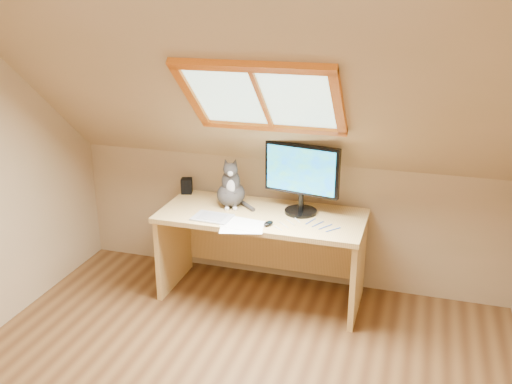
% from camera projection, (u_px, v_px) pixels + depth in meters
% --- Properties ---
extents(room_shell, '(3.52, 3.52, 2.41)m').
position_uv_depth(room_shell, '(193.00, 183.00, 2.62)').
color(room_shell, tan).
rests_on(room_shell, ground).
extents(desk, '(1.52, 0.67, 0.69)m').
position_uv_depth(desk, '(264.00, 237.00, 4.36)').
color(desk, '#DEB269').
rests_on(desk, ground).
extents(monitor, '(0.57, 0.24, 0.53)m').
position_uv_depth(monitor, '(302.00, 174.00, 4.13)').
color(monitor, black).
rests_on(monitor, desk).
extents(cat, '(0.28, 0.31, 0.39)m').
position_uv_depth(cat, '(231.00, 189.00, 4.33)').
color(cat, '#383332').
rests_on(cat, desk).
extents(desk_speaker, '(0.11, 0.11, 0.12)m').
position_uv_depth(desk_speaker, '(187.00, 186.00, 4.62)').
color(desk_speaker, black).
rests_on(desk_speaker, desk).
extents(graphics_tablet, '(0.29, 0.21, 0.01)m').
position_uv_depth(graphics_tablet, '(212.00, 217.00, 4.14)').
color(graphics_tablet, '#B2B2B7').
rests_on(graphics_tablet, desk).
extents(mouse, '(0.08, 0.10, 0.03)m').
position_uv_depth(mouse, '(268.00, 223.00, 4.01)').
color(mouse, black).
rests_on(mouse, desk).
extents(papers, '(0.33, 0.27, 0.00)m').
position_uv_depth(papers, '(237.00, 225.00, 4.02)').
color(papers, white).
rests_on(papers, desk).
extents(cables, '(0.51, 0.26, 0.01)m').
position_uv_depth(cables, '(308.00, 225.00, 4.01)').
color(cables, silver).
rests_on(cables, desk).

